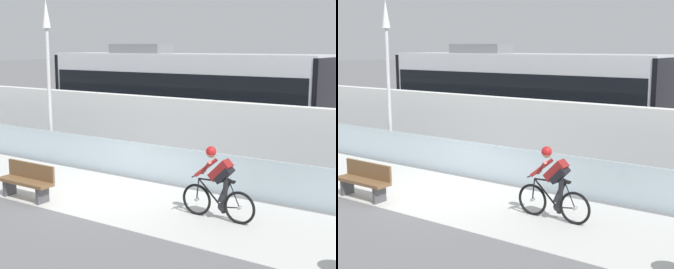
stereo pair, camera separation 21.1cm
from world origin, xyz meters
The scene contains 10 objects.
ground_plane centered at (0.00, 0.00, 0.00)m, with size 200.00×200.00×0.00m, color slate.
bike_path_deck centered at (0.00, 0.00, 0.01)m, with size 32.00×3.20×0.01m, color silver.
glass_parapet centered at (0.00, 1.85, 0.51)m, with size 32.00×0.05×1.02m, color silver.
concrete_barrier_wall centered at (0.00, 3.65, 1.07)m, with size 32.00×0.36×2.14m, color white.
tram_rail_near centered at (0.00, 6.13, 0.00)m, with size 32.00×0.08×0.01m, color #595654.
tram_rail_far centered at (0.00, 7.57, 0.00)m, with size 32.00×0.08×0.01m, color #595654.
tram centered at (-1.73, 6.85, 1.89)m, with size 11.06×2.54×3.81m.
cyclist_on_bike centered at (3.48, 0.00, 0.78)m, with size 1.77×0.58×1.61m.
lamp_post_antenna centered at (-3.94, 2.15, 3.29)m, with size 0.28×0.28×5.20m.
bench centered at (-1.13, -1.29, 0.48)m, with size 1.60×0.45×0.89m.
Camera 1 is at (8.29, -9.15, 3.73)m, focal length 52.85 mm.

